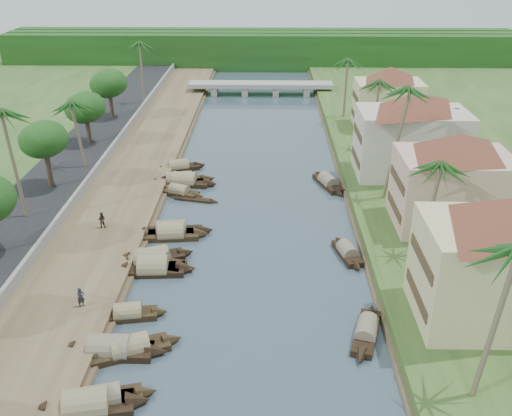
{
  "coord_description": "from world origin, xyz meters",
  "views": [
    {
      "loc": [
        1.39,
        -38.84,
        27.9
      ],
      "look_at": [
        0.28,
        15.73,
        2.0
      ],
      "focal_mm": 40.0,
      "sensor_mm": 36.0,
      "label": 1
    }
  ],
  "objects_px": {
    "building_near": "(503,259)",
    "bridge": "(260,86)",
    "sampan_1": "(87,406)",
    "person_near": "(81,297)",
    "sampan_0": "(102,399)"
  },
  "relations": [
    {
      "from": "sampan_0",
      "to": "sampan_1",
      "type": "xyz_separation_m",
      "value": [
        -0.81,
        -0.65,
        0.01
      ]
    },
    {
      "from": "bridge",
      "to": "person_near",
      "type": "xyz_separation_m",
      "value": [
        -13.55,
        -72.68,
        -0.07
      ]
    },
    {
      "from": "bridge",
      "to": "sampan_1",
      "type": "distance_m",
      "value": 83.82
    },
    {
      "from": "sampan_0",
      "to": "sampan_1",
      "type": "height_order",
      "value": "sampan_1"
    },
    {
      "from": "sampan_0",
      "to": "building_near",
      "type": "bearing_deg",
      "value": 1.23
    },
    {
      "from": "building_near",
      "to": "bridge",
      "type": "bearing_deg",
      "value": 104.39
    },
    {
      "from": "person_near",
      "to": "building_near",
      "type": "bearing_deg",
      "value": -43.31
    },
    {
      "from": "sampan_1",
      "to": "person_near",
      "type": "distance_m",
      "value": 11.11
    },
    {
      "from": "bridge",
      "to": "person_near",
      "type": "distance_m",
      "value": 73.93
    },
    {
      "from": "sampan_1",
      "to": "building_near",
      "type": "bearing_deg",
      "value": 6.81
    },
    {
      "from": "building_near",
      "to": "sampan_1",
      "type": "xyz_separation_m",
      "value": [
        -29.15,
        -9.2,
        -5.96
      ]
    },
    {
      "from": "building_near",
      "to": "sampan_0",
      "type": "bearing_deg",
      "value": -163.22
    },
    {
      "from": "bridge",
      "to": "person_near",
      "type": "bearing_deg",
      "value": -100.56
    },
    {
      "from": "bridge",
      "to": "building_near",
      "type": "bearing_deg",
      "value": -75.61
    },
    {
      "from": "bridge",
      "to": "building_near",
      "type": "relative_size",
      "value": 1.89
    }
  ]
}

